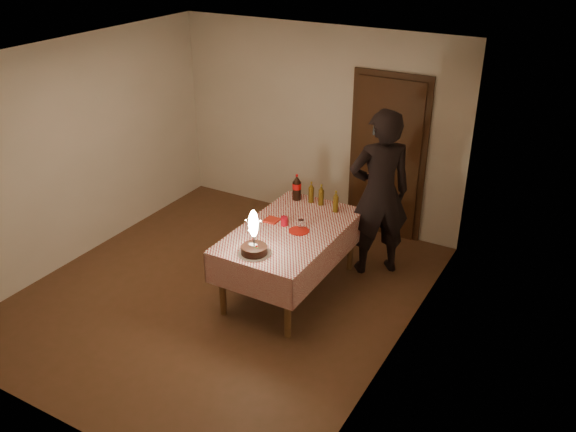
# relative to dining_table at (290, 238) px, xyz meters

# --- Properties ---
(ground) EXTENTS (4.00, 4.50, 0.01)m
(ground) POSITION_rel_dining_table_xyz_m (-0.63, -0.41, -0.67)
(ground) COLOR brown
(ground) RESTS_ON ground
(room_shell) EXTENTS (4.04, 4.54, 2.62)m
(room_shell) POSITION_rel_dining_table_xyz_m (-0.59, -0.34, 0.99)
(room_shell) COLOR silver
(room_shell) RESTS_ON ground
(dining_table) EXTENTS (1.02, 1.72, 0.77)m
(dining_table) POSITION_rel_dining_table_xyz_m (0.00, 0.00, 0.00)
(dining_table) COLOR brown
(dining_table) RESTS_ON ground
(birthday_cake) EXTENTS (0.33, 0.33, 0.48)m
(birthday_cake) POSITION_rel_dining_table_xyz_m (-0.06, -0.63, 0.23)
(birthday_cake) COLOR white
(birthday_cake) RESTS_ON dining_table
(red_plate) EXTENTS (0.22, 0.22, 0.01)m
(red_plate) POSITION_rel_dining_table_xyz_m (0.10, 0.01, 0.11)
(red_plate) COLOR #AD130C
(red_plate) RESTS_ON dining_table
(red_cup) EXTENTS (0.08, 0.08, 0.10)m
(red_cup) POSITION_rel_dining_table_xyz_m (-0.10, 0.05, 0.15)
(red_cup) COLOR #A60B19
(red_cup) RESTS_ON dining_table
(clear_cup) EXTENTS (0.07, 0.07, 0.09)m
(clear_cup) POSITION_rel_dining_table_xyz_m (0.08, 0.09, 0.15)
(clear_cup) COLOR silver
(clear_cup) RESTS_ON dining_table
(napkin_stack) EXTENTS (0.15, 0.15, 0.02)m
(napkin_stack) POSITION_rel_dining_table_xyz_m (-0.27, 0.07, 0.11)
(napkin_stack) COLOR red
(napkin_stack) RESTS_ON dining_table
(cola_bottle) EXTENTS (0.10, 0.10, 0.32)m
(cola_bottle) POSITION_rel_dining_table_xyz_m (-0.31, 0.70, 0.26)
(cola_bottle) COLOR black
(cola_bottle) RESTS_ON dining_table
(amber_bottle_left) EXTENTS (0.06, 0.06, 0.25)m
(amber_bottle_left) POSITION_rel_dining_table_xyz_m (-0.12, 0.71, 0.22)
(amber_bottle_left) COLOR #5B410F
(amber_bottle_left) RESTS_ON dining_table
(amber_bottle_right) EXTENTS (0.06, 0.06, 0.25)m
(amber_bottle_right) POSITION_rel_dining_table_xyz_m (0.23, 0.63, 0.22)
(amber_bottle_right) COLOR #5B410F
(amber_bottle_right) RESTS_ON dining_table
(amber_bottle_mid) EXTENTS (0.06, 0.06, 0.25)m
(amber_bottle_mid) POSITION_rel_dining_table_xyz_m (0.01, 0.70, 0.22)
(amber_bottle_mid) COLOR #5B410F
(amber_bottle_mid) RESTS_ON dining_table
(photographer) EXTENTS (0.85, 0.82, 1.96)m
(photographer) POSITION_rel_dining_table_xyz_m (0.64, 0.89, 0.32)
(photographer) COLOR black
(photographer) RESTS_ON ground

